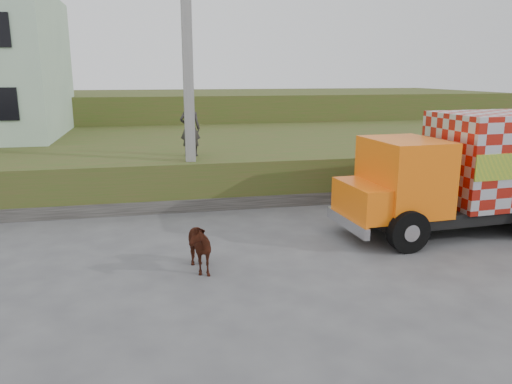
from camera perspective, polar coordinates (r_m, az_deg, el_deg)
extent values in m
plane|color=#474749|center=(11.99, -0.57, -7.09)|extent=(120.00, 120.00, 0.00)
cube|color=#39531B|center=(21.40, -5.95, 4.08)|extent=(40.00, 12.00, 1.50)
cube|color=#39531B|center=(33.19, -8.29, 8.63)|extent=(40.00, 12.00, 3.00)
cube|color=#595651|center=(15.72, -10.83, -1.56)|extent=(16.00, 0.50, 0.40)
cube|color=gray|center=(15.65, -7.75, 12.57)|extent=(0.30, 0.30, 8.00)
cube|color=black|center=(14.89, 23.60, -1.68)|extent=(6.50, 2.49, 0.33)
cube|color=orange|center=(13.36, 16.53, 1.81)|extent=(1.83, 2.27, 1.87)
cube|color=orange|center=(12.94, 12.32, -0.86)|extent=(1.07, 2.03, 0.84)
cube|color=yellow|center=(16.21, 24.59, 4.29)|extent=(4.30, 0.33, 0.66)
cube|color=silver|center=(12.88, 10.35, -3.43)|extent=(0.29, 2.16, 0.28)
cylinder|color=black|center=(12.51, 16.99, -4.33)|extent=(1.05, 0.40, 1.03)
cylinder|color=black|center=(14.28, 12.34, -1.85)|extent=(1.05, 0.40, 1.03)
cylinder|color=black|center=(16.30, 23.74, -0.80)|extent=(1.05, 0.40, 1.03)
imported|color=black|center=(10.92, -7.03, -6.08)|extent=(0.90, 1.47, 1.15)
imported|color=#2C2927|center=(16.79, -7.54, 7.21)|extent=(0.74, 0.56, 1.83)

